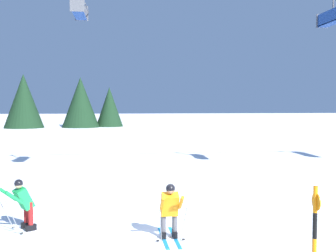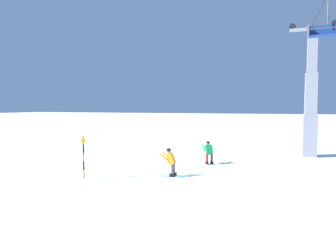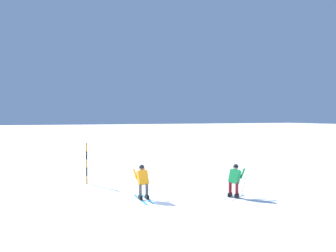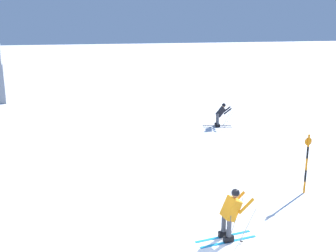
% 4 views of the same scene
% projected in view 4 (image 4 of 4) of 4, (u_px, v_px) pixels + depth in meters
% --- Properties ---
extents(ground_plane, '(260.00, 260.00, 0.00)m').
position_uv_depth(ground_plane, '(205.00, 244.00, 10.32)').
color(ground_plane, white).
extents(skier_carving_main, '(0.71, 1.69, 1.55)m').
position_uv_depth(skier_carving_main, '(231.00, 211.00, 10.42)').
color(skier_carving_main, '#198CCC').
rests_on(skier_carving_main, ground_plane).
extents(trail_marker_pole, '(0.07, 0.28, 2.11)m').
position_uv_depth(trail_marker_pole, '(307.00, 162.00, 13.27)').
color(trail_marker_pole, orange).
rests_on(trail_marker_pole, ground_plane).
extents(skier_distant_uphill, '(1.10, 1.76, 1.51)m').
position_uv_depth(skier_distant_uphill, '(221.00, 113.00, 22.46)').
color(skier_distant_uphill, black).
rests_on(skier_distant_uphill, ground_plane).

